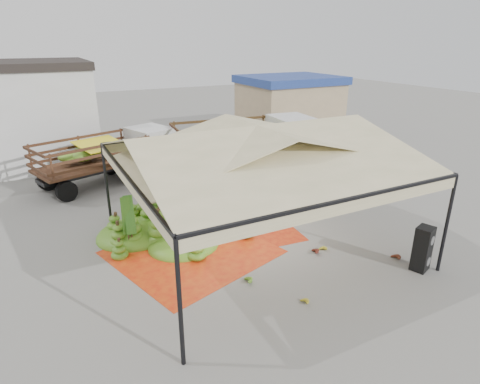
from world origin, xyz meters
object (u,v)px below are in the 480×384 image
truck_left (113,152)px  truck_right (251,138)px  banana_heap (184,214)px  speaker_stack (423,249)px  vendor (224,188)px

truck_left → truck_right: size_ratio=0.91×
banana_heap → speaker_stack: size_ratio=4.39×
banana_heap → truck_left: size_ratio=0.88×
vendor → speaker_stack: bearing=136.5°
banana_heap → vendor: vendor is taller
speaker_stack → truck_right: size_ratio=0.18×
vendor → truck_right: size_ratio=0.25×
banana_heap → vendor: (2.01, 0.90, 0.32)m
speaker_stack → truck_left: truck_left is taller
vendor → truck_left: 6.65m
truck_right → speaker_stack: bearing=-86.6°
truck_left → truck_right: truck_right is taller
speaker_stack → truck_right: bearing=68.4°
banana_heap → truck_right: (5.82, 5.70, 0.91)m
speaker_stack → banana_heap: bearing=113.8°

